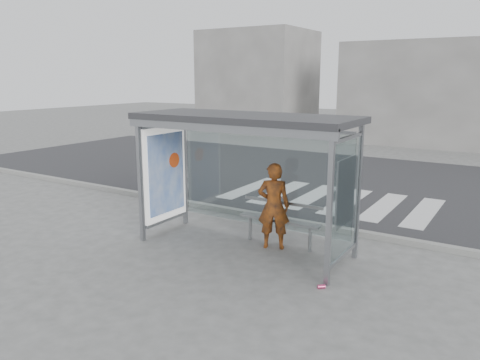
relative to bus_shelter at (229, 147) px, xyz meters
name	(u,v)px	position (x,y,z in m)	size (l,w,h in m)	color
ground	(244,249)	(0.37, -0.06, -1.98)	(80.00, 80.00, 0.00)	#60605D
road	(358,182)	(0.37, 6.94, -1.98)	(30.00, 10.00, 0.01)	#2B2B2D
curb	(288,220)	(0.37, 1.89, -1.92)	(30.00, 0.18, 0.12)	gray
crosswalk	(329,199)	(0.37, 4.44, -1.98)	(5.55, 3.00, 0.00)	silver
bus_shelter	(229,147)	(0.00, 0.00, 0.00)	(4.25, 1.65, 2.62)	gray
building_left	(258,82)	(-9.63, 17.94, 1.02)	(6.00, 5.00, 6.00)	slate
building_center	(430,93)	(0.37, 17.94, 0.52)	(8.00, 5.00, 5.00)	slate
person	(274,206)	(0.83, 0.30, -1.13)	(0.62, 0.41, 1.71)	#E65815
bench	(280,220)	(0.87, 0.49, -1.46)	(1.71, 0.25, 0.89)	gray
soda_can	(321,287)	(2.35, -0.91, -1.95)	(0.07, 0.07, 0.12)	#E5437C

